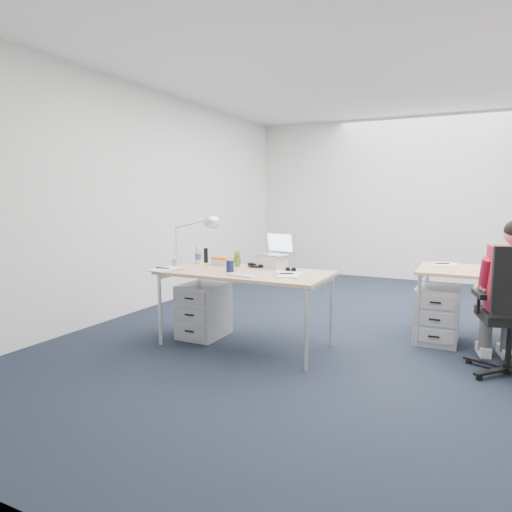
% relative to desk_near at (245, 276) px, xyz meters
% --- Properties ---
extents(floor, '(7.00, 7.00, 0.00)m').
position_rel_desk_near_xyz_m(floor, '(1.14, 0.95, -0.68)').
color(floor, black).
rests_on(floor, ground).
extents(room, '(6.02, 7.02, 2.80)m').
position_rel_desk_near_xyz_m(room, '(1.14, 0.95, 1.03)').
color(room, silver).
rests_on(room, ground).
extents(desk_near, '(1.60, 0.80, 0.73)m').
position_rel_desk_near_xyz_m(desk_near, '(0.00, 0.00, 0.00)').
color(desk_near, tan).
rests_on(desk_near, ground).
extents(desk_far, '(1.60, 0.80, 0.73)m').
position_rel_desk_near_xyz_m(desk_far, '(2.25, 1.06, 0.00)').
color(desk_far, tan).
rests_on(desk_far, ground).
extents(office_chair, '(0.81, 0.81, 1.07)m').
position_rel_desk_near_xyz_m(office_chair, '(2.26, 0.27, -0.38)').
color(office_chair, black).
rests_on(office_chair, ground).
extents(seated_person, '(0.46, 0.72, 1.25)m').
position_rel_desk_near_xyz_m(seated_person, '(2.22, 0.45, -0.05)').
color(seated_person, '#A6172F').
rests_on(seated_person, ground).
extents(drawer_pedestal_near, '(0.40, 0.50, 0.55)m').
position_rel_desk_near_xyz_m(drawer_pedestal_near, '(-0.53, 0.08, -0.41)').
color(drawer_pedestal_near, '#9D9FA2').
rests_on(drawer_pedestal_near, ground).
extents(drawer_pedestal_far, '(0.40, 0.50, 0.55)m').
position_rel_desk_near_xyz_m(drawer_pedestal_far, '(1.65, 0.96, -0.41)').
color(drawer_pedestal_far, '#9D9FA2').
rests_on(drawer_pedestal_far, ground).
extents(silver_laptop, '(0.36, 0.31, 0.34)m').
position_rel_desk_near_xyz_m(silver_laptop, '(0.13, 0.35, 0.22)').
color(silver_laptop, silver).
rests_on(silver_laptop, desk_near).
extents(wireless_keyboard, '(0.29, 0.17, 0.01)m').
position_rel_desk_near_xyz_m(wireless_keyboard, '(0.11, -0.25, 0.05)').
color(wireless_keyboard, white).
rests_on(wireless_keyboard, desk_near).
extents(computer_mouse, '(0.08, 0.11, 0.04)m').
position_rel_desk_near_xyz_m(computer_mouse, '(0.36, -0.04, 0.07)').
color(computer_mouse, white).
rests_on(computer_mouse, desk_near).
extents(headphones, '(0.25, 0.22, 0.04)m').
position_rel_desk_near_xyz_m(headphones, '(-0.03, 0.30, 0.06)').
color(headphones, black).
rests_on(headphones, desk_near).
extents(can_koozie, '(0.08, 0.08, 0.12)m').
position_rel_desk_near_xyz_m(can_koozie, '(-0.12, -0.09, 0.11)').
color(can_koozie, '#161F45').
rests_on(can_koozie, desk_near).
extents(water_bottle, '(0.07, 0.07, 0.21)m').
position_rel_desk_near_xyz_m(water_bottle, '(-0.66, 0.20, 0.15)').
color(water_bottle, silver).
rests_on(water_bottle, desk_near).
extents(bear_figurine, '(0.09, 0.07, 0.16)m').
position_rel_desk_near_xyz_m(bear_figurine, '(-0.22, 0.25, 0.13)').
color(bear_figurine, '#3B711E').
rests_on(bear_figurine, desk_near).
extents(book_stack, '(0.23, 0.20, 0.08)m').
position_rel_desk_near_xyz_m(book_stack, '(-0.41, 0.25, 0.09)').
color(book_stack, silver).
rests_on(book_stack, desk_near).
extents(cordless_phone, '(0.05, 0.04, 0.16)m').
position_rel_desk_near_xyz_m(cordless_phone, '(-0.64, 0.32, 0.13)').
color(cordless_phone, black).
rests_on(cordless_phone, desk_near).
extents(papers_left, '(0.26, 0.33, 0.01)m').
position_rel_desk_near_xyz_m(papers_left, '(-0.75, -0.27, 0.05)').
color(papers_left, '#F0D88B').
rests_on(papers_left, desk_near).
extents(papers_right, '(0.28, 0.34, 0.01)m').
position_rel_desk_near_xyz_m(papers_right, '(0.45, -0.04, 0.05)').
color(papers_right, '#F0D88B').
rests_on(papers_right, desk_near).
extents(sunglasses, '(0.11, 0.06, 0.02)m').
position_rel_desk_near_xyz_m(sunglasses, '(0.38, 0.20, 0.06)').
color(sunglasses, black).
rests_on(sunglasses, desk_near).
extents(desk_lamp, '(0.51, 0.35, 0.55)m').
position_rel_desk_near_xyz_m(desk_lamp, '(-0.66, 0.04, 0.32)').
color(desk_lamp, silver).
rests_on(desk_lamp, desk_near).
extents(far_papers, '(0.26, 0.34, 0.01)m').
position_rel_desk_near_xyz_m(far_papers, '(1.67, 1.28, 0.05)').
color(far_papers, white).
rests_on(far_papers, desk_far).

